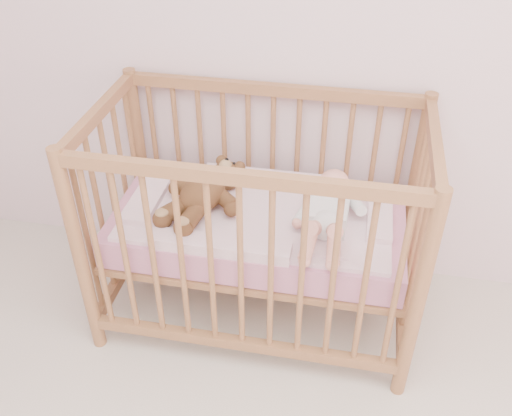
# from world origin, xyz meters

# --- Properties ---
(crib) EXTENTS (1.36, 0.76, 1.00)m
(crib) POSITION_xyz_m (-0.31, 1.60, 0.50)
(crib) COLOR #9A6241
(crib) RESTS_ON floor
(mattress) EXTENTS (1.22, 0.62, 0.13)m
(mattress) POSITION_xyz_m (-0.31, 1.60, 0.49)
(mattress) COLOR pink
(mattress) RESTS_ON crib
(blanket) EXTENTS (1.10, 0.58, 0.06)m
(blanket) POSITION_xyz_m (-0.31, 1.60, 0.56)
(blanket) COLOR #EBA2B3
(blanket) RESTS_ON mattress
(baby) EXTENTS (0.31, 0.61, 0.14)m
(baby) POSITION_xyz_m (-0.01, 1.58, 0.64)
(baby) COLOR white
(baby) RESTS_ON blanket
(teddy_bear) EXTENTS (0.52, 0.61, 0.14)m
(teddy_bear) POSITION_xyz_m (-0.54, 1.58, 0.65)
(teddy_bear) COLOR brown
(teddy_bear) RESTS_ON blanket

